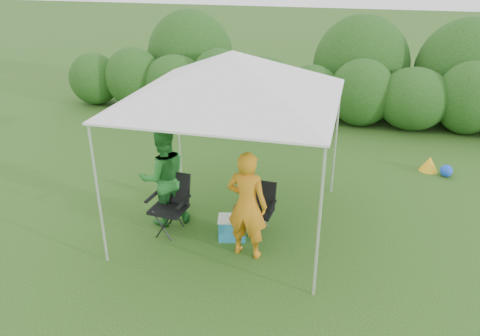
% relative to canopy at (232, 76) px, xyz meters
% --- Properties ---
extents(ground, '(70.00, 70.00, 0.00)m').
position_rel_canopy_xyz_m(ground, '(0.00, -0.50, -2.46)').
color(ground, '#325C1C').
extents(hedge, '(12.98, 1.53, 1.80)m').
position_rel_canopy_xyz_m(hedge, '(0.16, 5.50, -1.64)').
color(hedge, '#245219').
rests_on(hedge, ground).
extents(canopy, '(3.10, 3.10, 2.83)m').
position_rel_canopy_xyz_m(canopy, '(0.00, 0.00, 0.00)').
color(canopy, silver).
rests_on(canopy, ground).
extents(chair_right, '(0.53, 0.48, 0.81)m').
position_rel_canopy_xyz_m(chair_right, '(0.47, -0.11, -2.00)').
color(chair_right, black).
rests_on(chair_right, ground).
extents(chair_left, '(0.63, 0.58, 0.95)m').
position_rel_canopy_xyz_m(chair_left, '(-0.89, -0.46, -1.92)').
color(chair_left, black).
rests_on(chair_left, ground).
extents(man, '(0.65, 0.47, 1.65)m').
position_rel_canopy_xyz_m(man, '(0.43, -0.83, -1.64)').
color(man, orange).
rests_on(man, ground).
extents(woman, '(1.01, 0.97, 1.64)m').
position_rel_canopy_xyz_m(woman, '(-1.08, -0.26, -1.64)').
color(woman, '#287C2F').
rests_on(woman, ground).
extents(cooler, '(0.49, 0.41, 0.37)m').
position_rel_canopy_xyz_m(cooler, '(0.11, -0.47, -2.28)').
color(cooler, teal).
rests_on(cooler, ground).
extents(bottle, '(0.07, 0.07, 0.26)m').
position_rel_canopy_xyz_m(bottle, '(0.17, -0.51, -1.97)').
color(bottle, '#592D0C').
rests_on(bottle, cooler).
extents(lawn_toy, '(0.61, 0.51, 0.31)m').
position_rel_canopy_xyz_m(lawn_toy, '(3.45, 2.90, -2.32)').
color(lawn_toy, yellow).
rests_on(lawn_toy, ground).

